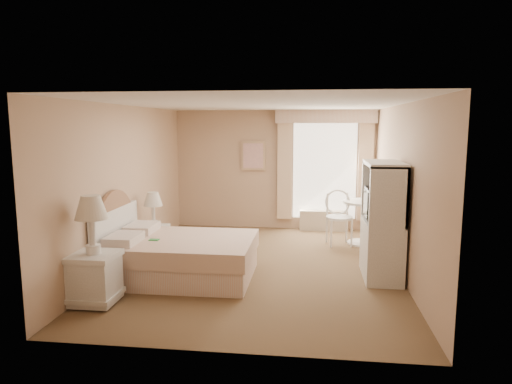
# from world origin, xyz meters

# --- Properties ---
(room) EXTENTS (4.21, 5.51, 2.51)m
(room) POSITION_xyz_m (0.00, 0.00, 1.25)
(room) COLOR brown
(room) RESTS_ON ground
(window) EXTENTS (2.05, 0.22, 2.51)m
(window) POSITION_xyz_m (1.05, 2.65, 1.34)
(window) COLOR white
(window) RESTS_ON room
(framed_art) EXTENTS (0.52, 0.04, 0.62)m
(framed_art) POSITION_xyz_m (-0.45, 2.71, 1.55)
(framed_art) COLOR tan
(framed_art) RESTS_ON room
(bed) EXTENTS (2.05, 1.53, 1.36)m
(bed) POSITION_xyz_m (-1.13, -0.64, 0.33)
(bed) COLOR tan
(bed) RESTS_ON room
(nightstand_near) EXTENTS (0.55, 0.55, 1.34)m
(nightstand_near) POSITION_xyz_m (-1.84, -1.74, 0.51)
(nightstand_near) COLOR white
(nightstand_near) RESTS_ON room
(nightstand_far) EXTENTS (0.44, 0.44, 1.07)m
(nightstand_far) POSITION_xyz_m (-1.84, 0.39, 0.40)
(nightstand_far) COLOR white
(nightstand_far) RESTS_ON room
(round_table) EXTENTS (0.77, 0.77, 0.81)m
(round_table) POSITION_xyz_m (1.75, 1.61, 0.54)
(round_table) COLOR silver
(round_table) RESTS_ON room
(cafe_chair) EXTENTS (0.57, 0.57, 1.01)m
(cafe_chair) POSITION_xyz_m (1.29, 1.56, 0.59)
(cafe_chair) COLOR silver
(cafe_chair) RESTS_ON room
(armoire) EXTENTS (0.51, 1.01, 1.68)m
(armoire) POSITION_xyz_m (1.81, -0.27, 0.70)
(armoire) COLOR white
(armoire) RESTS_ON room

